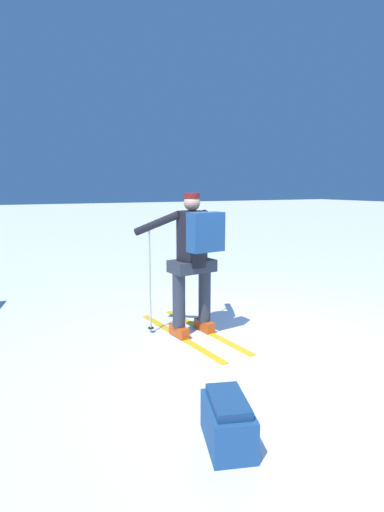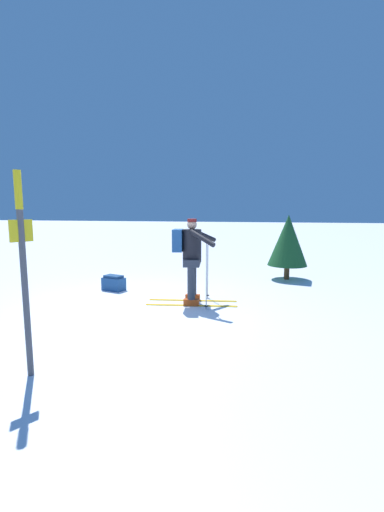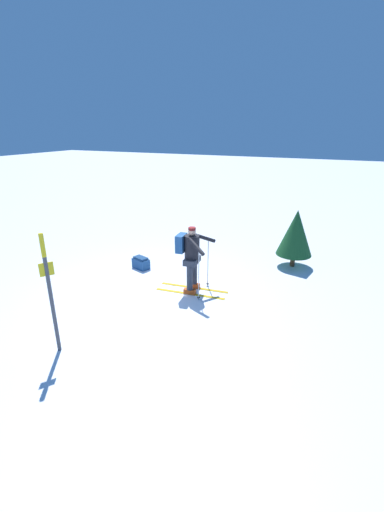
{
  "view_description": "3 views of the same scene",
  "coord_description": "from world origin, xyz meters",
  "px_view_note": "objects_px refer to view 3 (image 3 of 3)",
  "views": [
    {
      "loc": [
        -2.55,
        -3.36,
        1.75
      ],
      "look_at": [
        -0.49,
        0.75,
        0.96
      ],
      "focal_mm": 28.0,
      "sensor_mm": 36.0,
      "label": 1
    },
    {
      "loc": [
        6.05,
        2.02,
        1.9
      ],
      "look_at": [
        -0.49,
        0.75,
        0.96
      ],
      "focal_mm": 24.0,
      "sensor_mm": 36.0,
      "label": 2
    },
    {
      "loc": [
        6.64,
        4.02,
        3.96
      ],
      "look_at": [
        -0.49,
        0.75,
        0.96
      ],
      "focal_mm": 24.0,
      "sensor_mm": 36.0,
      "label": 3
    }
  ],
  "objects_px": {
    "skier": "(191,254)",
    "pine_tree": "(296,233)",
    "dropped_backpack": "(141,263)",
    "trail_marker": "(49,285)"
  },
  "relations": [
    {
      "from": "skier",
      "to": "pine_tree",
      "type": "relative_size",
      "value": 1.07
    },
    {
      "from": "pine_tree",
      "to": "dropped_backpack",
      "type": "bearing_deg",
      "value": -63.27
    },
    {
      "from": "dropped_backpack",
      "to": "pine_tree",
      "type": "xyz_separation_m",
      "value": [
        -2.03,
        4.04,
        0.88
      ]
    },
    {
      "from": "skier",
      "to": "pine_tree",
      "type": "height_order",
      "value": "pine_tree"
    },
    {
      "from": "skier",
      "to": "trail_marker",
      "type": "bearing_deg",
      "value": -20.45
    },
    {
      "from": "trail_marker",
      "to": "pine_tree",
      "type": "relative_size",
      "value": 1.33
    },
    {
      "from": "skier",
      "to": "pine_tree",
      "type": "bearing_deg",
      "value": 143.03
    },
    {
      "from": "skier",
      "to": "dropped_backpack",
      "type": "relative_size",
      "value": 3.25
    },
    {
      "from": "skier",
      "to": "trail_marker",
      "type": "distance_m",
      "value": 3.5
    },
    {
      "from": "dropped_backpack",
      "to": "trail_marker",
      "type": "height_order",
      "value": "trail_marker"
    }
  ]
}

